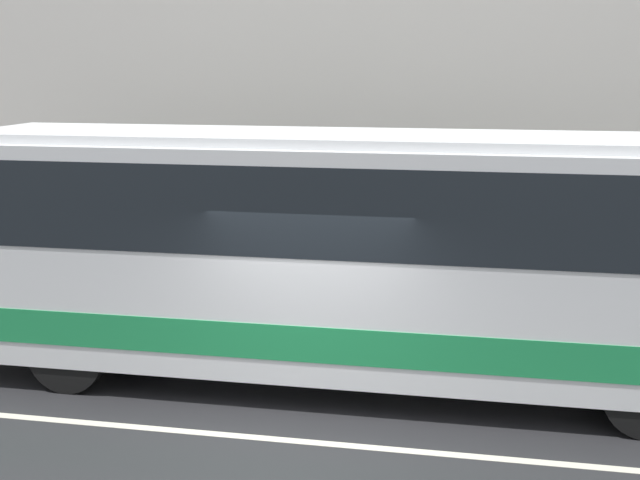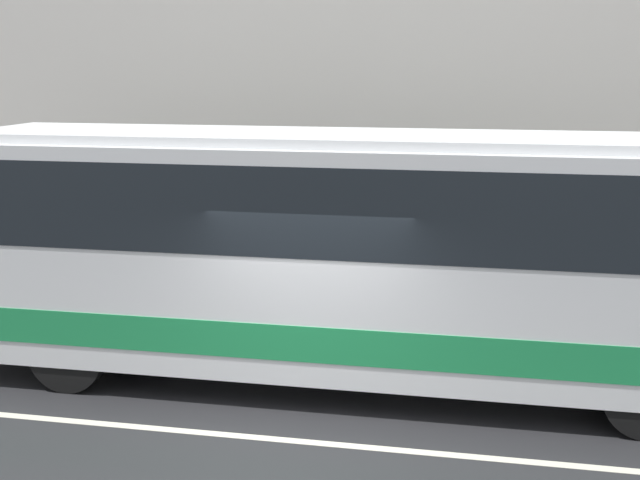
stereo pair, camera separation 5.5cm
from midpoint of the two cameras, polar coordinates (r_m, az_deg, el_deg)
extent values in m
plane|color=#262628|center=(10.43, -1.57, -12.74)|extent=(60.00, 60.00, 0.00)
cube|color=gray|center=(15.33, 3.11, -4.47)|extent=(60.00, 2.66, 0.16)
cube|color=#2D2B28|center=(16.31, 3.88, 1.24)|extent=(60.00, 0.06, 2.80)
cube|color=beige|center=(10.43, -1.57, -12.72)|extent=(54.00, 0.14, 0.01)
cube|color=white|center=(11.81, 0.48, -0.70)|extent=(11.21, 2.55, 2.88)
cube|color=#1E8C4C|center=(12.03, 0.48, -4.85)|extent=(11.16, 2.58, 0.45)
cube|color=black|center=(11.69, 0.49, 2.72)|extent=(10.88, 2.57, 1.09)
cube|color=white|center=(11.59, 0.50, 6.57)|extent=(9.53, 2.17, 0.12)
cylinder|color=black|center=(13.10, 19.04, -5.85)|extent=(1.04, 0.28, 1.04)
cylinder|color=black|center=(12.19, -15.68, -6.94)|extent=(1.04, 0.28, 1.04)
cylinder|color=black|center=(14.11, -11.50, -4.23)|extent=(1.04, 0.28, 1.04)
cylinder|color=#333338|center=(15.92, -7.18, -0.86)|extent=(0.36, 0.36, 1.51)
sphere|color=tan|center=(15.75, -7.26, 2.33)|extent=(0.28, 0.28, 0.28)
camera|label=1|loc=(0.03, -89.87, 0.03)|focal=50.00mm
camera|label=2|loc=(0.03, 90.13, -0.03)|focal=50.00mm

